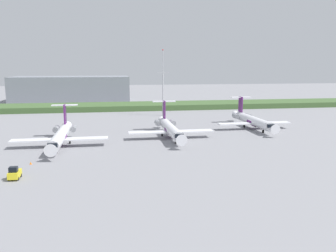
{
  "coord_description": "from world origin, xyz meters",
  "views": [
    {
      "loc": [
        -15.73,
        -82.81,
        19.28
      ],
      "look_at": [
        0.0,
        10.85,
        3.0
      ],
      "focal_mm": 37.56,
      "sensor_mm": 36.0,
      "label": 1
    }
  ],
  "objects_px": {
    "regional_jet_second": "(170,128)",
    "regional_jet_third": "(252,120)",
    "antenna_mast": "(163,89)",
    "safety_cone_front_marker": "(31,163)",
    "regional_jet_nearest": "(61,135)",
    "baggage_tug": "(14,173)"
  },
  "relations": [
    {
      "from": "regional_jet_second",
      "to": "regional_jet_third",
      "type": "bearing_deg",
      "value": 19.22
    },
    {
      "from": "antenna_mast",
      "to": "safety_cone_front_marker",
      "type": "relative_size",
      "value": 46.47
    },
    {
      "from": "regional_jet_nearest",
      "to": "baggage_tug",
      "type": "relative_size",
      "value": 9.69
    },
    {
      "from": "regional_jet_second",
      "to": "safety_cone_front_marker",
      "type": "bearing_deg",
      "value": -145.58
    },
    {
      "from": "regional_jet_nearest",
      "to": "regional_jet_second",
      "type": "relative_size",
      "value": 1.0
    },
    {
      "from": "regional_jet_nearest",
      "to": "antenna_mast",
      "type": "relative_size",
      "value": 1.21
    },
    {
      "from": "baggage_tug",
      "to": "antenna_mast",
      "type": "bearing_deg",
      "value": 63.11
    },
    {
      "from": "baggage_tug",
      "to": "regional_jet_nearest",
      "type": "bearing_deg",
      "value": 79.93
    },
    {
      "from": "safety_cone_front_marker",
      "to": "regional_jet_second",
      "type": "bearing_deg",
      "value": 34.42
    },
    {
      "from": "safety_cone_front_marker",
      "to": "regional_jet_nearest",
      "type": "bearing_deg",
      "value": 77.01
    },
    {
      "from": "regional_jet_nearest",
      "to": "antenna_mast",
      "type": "bearing_deg",
      "value": 55.67
    },
    {
      "from": "regional_jet_nearest",
      "to": "regional_jet_third",
      "type": "bearing_deg",
      "value": 15.17
    },
    {
      "from": "regional_jet_nearest",
      "to": "regional_jet_third",
      "type": "distance_m",
      "value": 57.95
    },
    {
      "from": "regional_jet_third",
      "to": "antenna_mast",
      "type": "bearing_deg",
      "value": 125.49
    },
    {
      "from": "regional_jet_second",
      "to": "regional_jet_third",
      "type": "distance_m",
      "value": 29.46
    },
    {
      "from": "baggage_tug",
      "to": "safety_cone_front_marker",
      "type": "height_order",
      "value": "baggage_tug"
    },
    {
      "from": "regional_jet_second",
      "to": "safety_cone_front_marker",
      "type": "distance_m",
      "value": 38.73
    },
    {
      "from": "regional_jet_third",
      "to": "safety_cone_front_marker",
      "type": "distance_m",
      "value": 67.57
    },
    {
      "from": "baggage_tug",
      "to": "safety_cone_front_marker",
      "type": "relative_size",
      "value": 5.82
    },
    {
      "from": "baggage_tug",
      "to": "safety_cone_front_marker",
      "type": "distance_m",
      "value": 9.19
    },
    {
      "from": "regional_jet_nearest",
      "to": "safety_cone_front_marker",
      "type": "relative_size",
      "value": 56.36
    },
    {
      "from": "regional_jet_nearest",
      "to": "baggage_tug",
      "type": "xyz_separation_m",
      "value": [
        -4.53,
        -25.52,
        -1.53
      ]
    }
  ]
}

